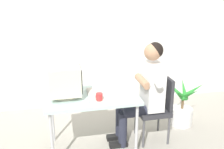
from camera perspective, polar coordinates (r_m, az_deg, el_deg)
ground_plane at (r=3.49m, az=-4.25°, el=-15.99°), size 12.00×12.00×0.00m
wall_back at (r=4.32m, az=-3.39°, el=12.32°), size 8.00×0.10×3.00m
desk at (r=3.15m, az=-4.55°, el=-5.67°), size 1.12×0.67×0.75m
crt_monitor at (r=3.05m, az=-10.45°, el=-1.24°), size 0.37×0.37×0.39m
keyboard at (r=3.10m, az=-3.75°, el=-4.54°), size 0.18×0.45×0.03m
office_chair at (r=3.48m, az=10.11°, el=-6.77°), size 0.41×0.41×0.90m
person_seated at (r=3.32m, az=7.45°, el=-3.31°), size 0.70×0.57×1.36m
potted_plant at (r=4.03m, az=15.42°, el=-7.33°), size 0.62×0.66×0.71m
desk_mug at (r=2.92m, az=-2.88°, el=-5.19°), size 0.08×0.09×0.11m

